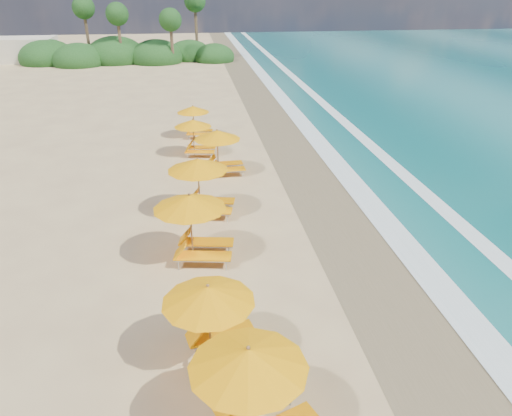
# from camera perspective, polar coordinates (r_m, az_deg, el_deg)

# --- Properties ---
(ground) EXTENTS (160.00, 160.00, 0.00)m
(ground) POSITION_cam_1_polar(r_m,az_deg,el_deg) (18.86, 0.00, -3.29)
(ground) COLOR tan
(ground) RESTS_ON ground
(wet_sand) EXTENTS (4.00, 160.00, 0.01)m
(wet_sand) POSITION_cam_1_polar(r_m,az_deg,el_deg) (19.74, 11.59, -2.44)
(wet_sand) COLOR olive
(wet_sand) RESTS_ON ground
(surf_foam) EXTENTS (4.00, 160.00, 0.01)m
(surf_foam) POSITION_cam_1_polar(r_m,az_deg,el_deg) (20.74, 18.67, -1.82)
(surf_foam) COLOR white
(surf_foam) RESTS_ON ground
(station_1) EXTENTS (3.30, 3.26, 2.55)m
(station_1) POSITION_cam_1_polar(r_m,az_deg,el_deg) (10.71, 0.09, -20.33)
(station_1) COLOR olive
(station_1) RESTS_ON ground
(station_2) EXTENTS (2.94, 2.82, 2.41)m
(station_2) POSITION_cam_1_polar(r_m,az_deg,el_deg) (12.51, -4.76, -12.90)
(station_2) COLOR olive
(station_2) RESTS_ON ground
(station_3) EXTENTS (3.07, 2.93, 2.59)m
(station_3) POSITION_cam_1_polar(r_m,az_deg,el_deg) (16.78, -7.14, -1.79)
(station_3) COLOR olive
(station_3) RESTS_ON ground
(station_4) EXTENTS (3.12, 2.99, 2.57)m
(station_4) POSITION_cam_1_polar(r_m,az_deg,el_deg) (20.11, -6.33, 3.03)
(station_4) COLOR olive
(station_4) RESTS_ON ground
(station_5) EXTENTS (2.66, 2.47, 2.40)m
(station_5) POSITION_cam_1_polar(r_m,az_deg,el_deg) (24.51, -4.19, 7.08)
(station_5) COLOR olive
(station_5) RESTS_ON ground
(station_6) EXTENTS (2.53, 2.40, 2.14)m
(station_6) POSITION_cam_1_polar(r_m,az_deg,el_deg) (27.48, -7.16, 8.70)
(station_6) COLOR olive
(station_6) RESTS_ON ground
(station_7) EXTENTS (2.35, 2.20, 2.06)m
(station_7) POSITION_cam_1_polar(r_m,az_deg,el_deg) (30.86, -7.20, 10.50)
(station_7) COLOR olive
(station_7) RESTS_ON ground
(treeline) EXTENTS (25.80, 8.80, 9.74)m
(treeline) POSITION_cam_1_polar(r_m,az_deg,el_deg) (62.86, -15.55, 17.37)
(treeline) COLOR #163D14
(treeline) RESTS_ON ground
(beach_building) EXTENTS (7.00, 5.00, 2.80)m
(beach_building) POSITION_cam_1_polar(r_m,az_deg,el_deg) (67.75, -25.93, 16.71)
(beach_building) COLOR beige
(beach_building) RESTS_ON ground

